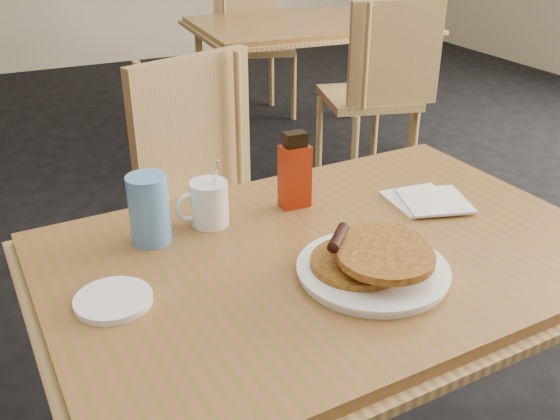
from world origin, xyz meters
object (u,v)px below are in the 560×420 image
at_px(chair_neighbor_near, 380,81).
at_px(coffee_mug, 208,203).
at_px(blue_tumbler, 149,209).
at_px(neighbor_table, 308,28).
at_px(pancake_plate, 373,263).
at_px(chair_neighbor_far, 252,28).
at_px(chair_main_far, 206,188).
at_px(main_table, 329,267).
at_px(syrup_bottle, 295,173).

distance_m(chair_neighbor_near, coffee_mug, 1.92).
bearing_deg(blue_tumbler, coffee_mug, 8.42).
bearing_deg(neighbor_table, blue_tumbler, -125.13).
bearing_deg(neighbor_table, coffee_mug, -122.90).
xyz_separation_m(chair_neighbor_near, pancake_plate, (-1.15, -1.67, 0.19)).
distance_m(neighbor_table, pancake_plate, 2.65).
bearing_deg(chair_neighbor_far, neighbor_table, -71.43).
xyz_separation_m(neighbor_table, coffee_mug, (-1.34, -2.07, 0.09)).
bearing_deg(coffee_mug, chair_main_far, 86.34).
relative_size(neighbor_table, chair_main_far, 1.40).
xyz_separation_m(main_table, blue_tumbler, (-0.31, 0.19, 0.12)).
bearing_deg(pancake_plate, blue_tumbler, 137.85).
bearing_deg(chair_neighbor_far, coffee_mug, -97.87).
xyz_separation_m(neighbor_table, chair_neighbor_near, (0.02, -0.72, -0.13)).
xyz_separation_m(neighbor_table, chair_main_far, (-1.16, -1.52, -0.14)).
relative_size(coffee_mug, syrup_bottle, 0.87).
relative_size(chair_neighbor_far, coffee_mug, 6.40).
distance_m(neighbor_table, coffee_mug, 2.46).
relative_size(main_table, chair_neighbor_far, 1.22).
distance_m(chair_main_far, chair_neighbor_near, 1.42).
distance_m(chair_main_far, coffee_mug, 0.62).
bearing_deg(chair_main_far, pancake_plate, -106.71).
height_order(neighbor_table, syrup_bottle, syrup_bottle).
bearing_deg(blue_tumbler, chair_neighbor_far, 63.04).
xyz_separation_m(coffee_mug, syrup_bottle, (0.21, -0.00, 0.03)).
relative_size(chair_main_far, chair_neighbor_near, 0.99).
relative_size(chair_main_far, blue_tumbler, 6.68).
bearing_deg(coffee_mug, neighbor_table, 71.48).
bearing_deg(syrup_bottle, neighbor_table, 63.65).
xyz_separation_m(main_table, coffee_mug, (-0.18, 0.20, 0.09)).
distance_m(main_table, pancake_plate, 0.14).
bearing_deg(main_table, chair_neighbor_near, 52.89).
relative_size(chair_neighbor_far, chair_neighbor_near, 1.01).
distance_m(main_table, blue_tumbler, 0.38).
bearing_deg(syrup_bottle, coffee_mug, -177.72).
bearing_deg(main_table, coffee_mug, 131.84).
relative_size(chair_neighbor_near, blue_tumbler, 6.76).
distance_m(chair_neighbor_near, pancake_plate, 2.04).
relative_size(main_table, blue_tumbler, 8.28).
xyz_separation_m(chair_neighbor_far, syrup_bottle, (-1.11, -2.83, 0.25)).
bearing_deg(syrup_bottle, chair_neighbor_far, 70.88).
relative_size(chair_main_far, coffee_mug, 6.30).
distance_m(chair_main_far, pancake_plate, 0.89).
xyz_separation_m(pancake_plate, coffee_mug, (-0.21, 0.32, 0.03)).
bearing_deg(chair_neighbor_near, chair_neighbor_far, 106.57).
height_order(chair_main_far, pancake_plate, chair_main_far).
distance_m(main_table, chair_neighbor_far, 3.24).
distance_m(main_table, coffee_mug, 0.29).
height_order(chair_main_far, chair_neighbor_near, chair_neighbor_near).
bearing_deg(chair_neighbor_far, syrup_bottle, -94.35).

